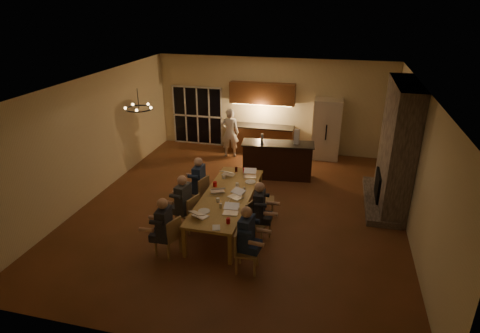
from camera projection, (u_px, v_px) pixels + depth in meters
name	position (u px, v px, depth m)	size (l,w,h in m)	color
floor	(240.00, 209.00, 10.29)	(9.00, 9.00, 0.00)	brown
back_wall	(272.00, 105.00, 13.70)	(8.00, 0.04, 3.20)	beige
left_wall	(93.00, 138.00, 10.55)	(0.04, 9.00, 3.20)	beige
right_wall	(418.00, 166.00, 8.77)	(0.04, 9.00, 3.20)	beige
ceiling	(241.00, 84.00, 9.03)	(8.00, 9.00, 0.04)	white
french_doors	(198.00, 116.00, 14.47)	(1.86, 0.08, 2.10)	black
fireplace	(397.00, 147.00, 9.92)	(0.58, 2.50, 3.20)	#73655A
kitchenette	(261.00, 118.00, 13.64)	(2.24, 0.68, 2.40)	brown
refrigerator	(327.00, 129.00, 13.18)	(0.90, 0.68, 2.00)	beige
dining_table	(227.00, 209.00, 9.52)	(1.10, 3.21, 0.75)	tan
bar_island	(277.00, 160.00, 11.91)	(2.10, 0.68, 1.08)	black
chair_left_near	(167.00, 236.00, 8.31)	(0.44, 0.44, 0.89)	#A88954
chair_left_mid	(187.00, 212.00, 9.23)	(0.44, 0.44, 0.89)	#A88954
chair_left_far	(198.00, 192.00, 10.17)	(0.44, 0.44, 0.89)	#A88954
chair_right_near	(247.00, 251.00, 7.82)	(0.44, 0.44, 0.89)	#A88954
chair_right_mid	(259.00, 221.00, 8.86)	(0.44, 0.44, 0.89)	#A88954
chair_right_far	(265.00, 200.00, 9.81)	(0.44, 0.44, 0.89)	#A88954
person_left_near	(164.00, 229.00, 8.12)	(0.60, 0.60, 1.38)	#262931
person_right_near	(246.00, 238.00, 7.80)	(0.60, 0.60, 1.38)	navy
person_left_mid	(184.00, 203.00, 9.12)	(0.60, 0.60, 1.38)	#3B4146
person_right_mid	(259.00, 211.00, 8.79)	(0.60, 0.60, 1.38)	#262931
person_left_far	(199.00, 183.00, 10.10)	(0.60, 0.60, 1.38)	navy
standing_person	(230.00, 133.00, 13.38)	(0.61, 0.40, 1.67)	silver
chandelier	(139.00, 109.00, 8.83)	(0.61, 0.61, 0.03)	black
laptop_a	(200.00, 211.00, 8.42)	(0.32, 0.28, 0.23)	silver
laptop_b	(230.00, 209.00, 8.53)	(0.32, 0.28, 0.23)	silver
laptop_c	(217.00, 187.00, 9.50)	(0.32, 0.28, 0.23)	silver
laptop_d	(235.00, 193.00, 9.21)	(0.32, 0.28, 0.23)	silver
laptop_e	(229.00, 171.00, 10.40)	(0.32, 0.28, 0.23)	silver
laptop_f	(250.00, 173.00, 10.27)	(0.32, 0.28, 0.23)	silver
mug_front	(218.00, 200.00, 9.03)	(0.08, 0.08, 0.10)	white
mug_mid	(237.00, 185.00, 9.76)	(0.08, 0.08, 0.10)	white
mug_back	(224.00, 177.00, 10.20)	(0.08, 0.08, 0.10)	white
redcup_near	(228.00, 221.00, 8.17)	(0.08, 0.08, 0.12)	red
redcup_mid	(215.00, 184.00, 9.77)	(0.10, 0.10, 0.12)	red
redcup_far	(245.00, 170.00, 10.55)	(0.09, 0.09, 0.12)	red
can_silver	(221.00, 206.00, 8.76)	(0.06, 0.06, 0.12)	#B2B2B7
can_cola	(236.00, 169.00, 10.61)	(0.07, 0.07, 0.12)	#3F0F0C
can_right	(244.00, 190.00, 9.47)	(0.06, 0.06, 0.12)	#B2B2B7
plate_near	(233.00, 207.00, 8.82)	(0.27, 0.27, 0.02)	white
plate_left	(204.00, 211.00, 8.64)	(0.26, 0.26, 0.02)	white
plate_far	(250.00, 182.00, 10.01)	(0.27, 0.27, 0.02)	white
notepad	(216.00, 228.00, 8.03)	(0.16, 0.22, 0.01)	white
bar_bottle	(262.00, 138.00, 11.78)	(0.08, 0.08, 0.24)	#99999E
bar_blender	(297.00, 137.00, 11.57)	(0.14, 0.14, 0.43)	silver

